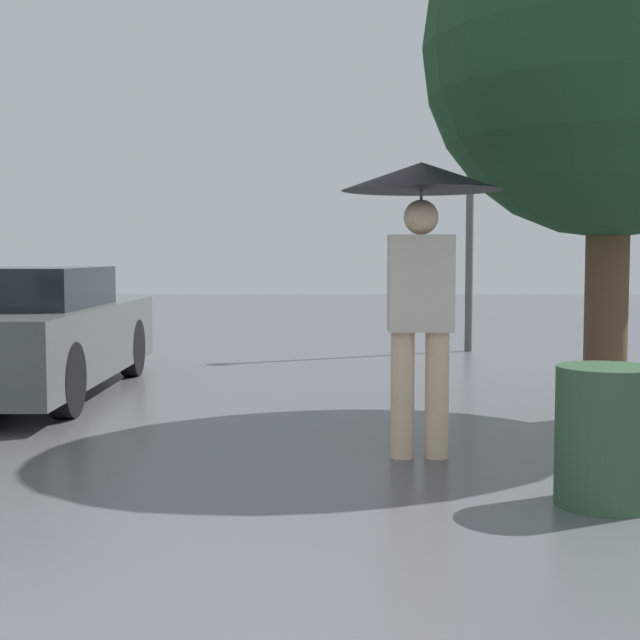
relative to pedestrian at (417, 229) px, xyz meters
The scene contains 5 objects.
pedestrian is the anchor object (origin of this frame).
parked_car_farthest 4.63m from the pedestrian, 142.30° to the left, with size 1.71×4.25×1.26m.
tree 2.64m from the pedestrian, 39.10° to the left, with size 3.08×3.08×4.60m.
street_lamp 7.03m from the pedestrian, 77.83° to the left, with size 0.28×0.28×4.47m.
trash_bin 1.86m from the pedestrian, 51.98° to the right, with size 0.55×0.55×0.77m.
Camera 1 is at (-0.35, -1.68, 1.37)m, focal length 50.00 mm.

